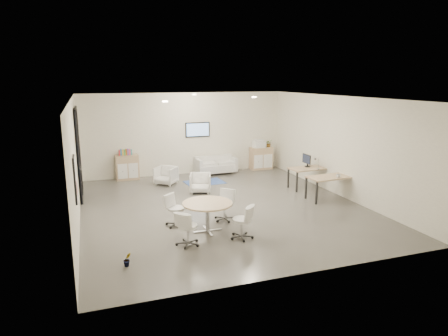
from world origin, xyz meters
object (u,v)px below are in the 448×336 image
loveseat (215,166)px  round_table (207,206)px  sideboard_right (261,158)px  armchair_right (200,182)px  desk_front (330,179)px  armchair_left (166,175)px  sideboard_left (127,167)px  desk_rear (310,170)px

loveseat → round_table: round_table is taller
sideboard_right → round_table: bearing=-124.6°
armchair_right → round_table: size_ratio=0.57×
loveseat → desk_front: desk_front is taller
armchair_left → round_table: (0.10, -4.86, 0.31)m
sideboard_right → armchair_right: 4.23m
armchair_right → desk_front: 4.20m
sideboard_left → armchair_left: sideboard_left is taller
sideboard_left → armchair_left: bearing=-43.6°
sideboard_right → round_table: size_ratio=0.75×
loveseat → round_table: (-2.09, -5.87, 0.35)m
sideboard_right → armchair_left: bearing=-164.7°
desk_rear → round_table: size_ratio=1.17×
sideboard_left → desk_rear: sideboard_left is taller
desk_front → sideboard_right: bearing=90.0°
sideboard_right → armchair_left: 4.42m
desk_rear → desk_front: bearing=-97.1°
desk_rear → armchair_right: bearing=165.1°
desk_rear → desk_front: (-0.09, -1.37, 0.01)m
sideboard_right → desk_front: bearing=-87.0°
desk_rear → round_table: round_table is taller
armchair_right → loveseat: bearing=79.6°
loveseat → round_table: 6.24m
armchair_left → round_table: size_ratio=0.58×
loveseat → desk_front: bearing=-66.0°
armchair_right → desk_rear: bearing=6.6°
armchair_left → round_table: 4.87m
armchair_left → armchair_right: (0.89, -1.40, -0.00)m
sideboard_left → round_table: (1.33, -6.03, 0.20)m
loveseat → armchair_right: (-1.30, -2.41, 0.03)m
sideboard_left → sideboard_right: bearing=-0.1°
desk_front → round_table: 4.61m
round_table → sideboard_right: bearing=55.4°
sideboard_left → desk_rear: 6.70m
armchair_right → round_table: 3.56m
loveseat → desk_front: 5.10m
sideboard_right → desk_front: 4.69m
desk_front → round_table: round_table is taller
sideboard_left → armchair_left: (1.23, -1.17, -0.11)m
armchair_left → desk_rear: (4.59, -2.15, 0.30)m
sideboard_right → desk_rear: 3.33m
desk_front → sideboard_left: bearing=137.7°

